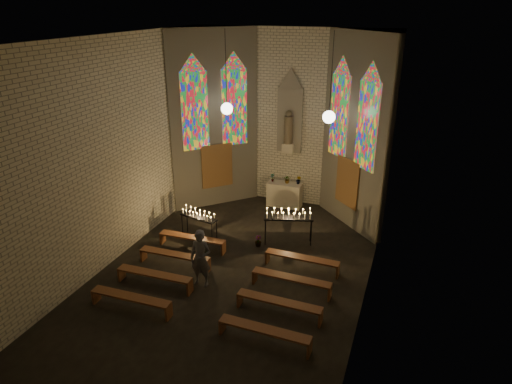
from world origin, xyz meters
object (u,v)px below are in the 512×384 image
votive_stand_right (289,216)px  visitor (201,258)px  altar (284,194)px  votive_stand_left (199,215)px  aisle_flower_pot (258,241)px

votive_stand_right → visitor: 3.73m
votive_stand_right → visitor: (-1.71, -3.30, -0.17)m
altar → votive_stand_left: bearing=-118.5°
votive_stand_left → visitor: visitor is taller
votive_stand_right → visitor: size_ratio=0.97×
altar → votive_stand_left: size_ratio=0.94×
votive_stand_left → votive_stand_right: votive_stand_right is taller
altar → visitor: size_ratio=0.79×
votive_stand_left → votive_stand_right: (3.07, 0.75, 0.15)m
votive_stand_right → votive_stand_left: bearing=176.1°
altar → visitor: visitor is taller
altar → votive_stand_left: (-2.03, -3.75, 0.41)m
votive_stand_left → votive_stand_right: bearing=26.6°
altar → votive_stand_left: votive_stand_left is taller
aisle_flower_pot → votive_stand_left: size_ratio=0.27×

